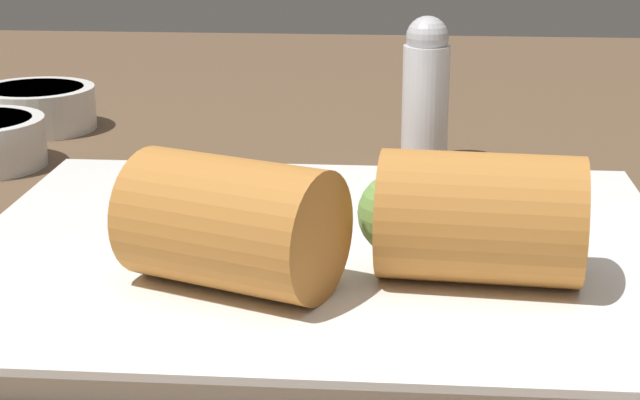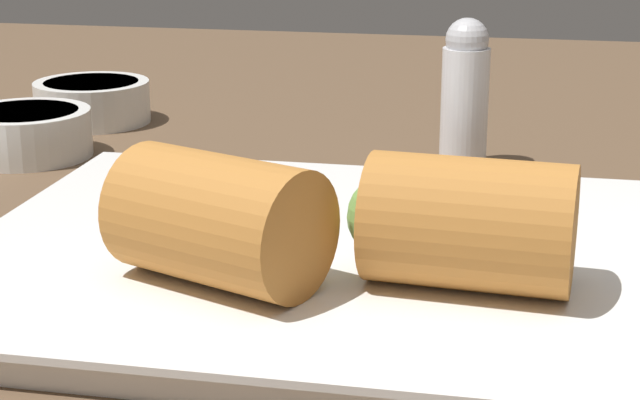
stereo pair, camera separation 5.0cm
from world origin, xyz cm
name	(u,v)px [view 2 (the right image)]	position (x,y,z in cm)	size (l,w,h in cm)	color
table_surface	(367,302)	(0.00, 0.00, 1.00)	(180.00, 140.00, 2.00)	brown
serving_plate	(320,262)	(-2.02, -0.21, 2.76)	(30.16, 25.35, 1.50)	white
roll_front_left	(209,218)	(-5.39, -4.90, 6.01)	(9.05, 7.60, 5.03)	#B77533
roll_front_right	(457,223)	(3.94, -3.57, 6.01)	(8.78, 5.65, 5.03)	#B77533
dipping_bowl_near	(26,132)	(-23.51, 16.13, 3.55)	(7.86, 7.86, 2.85)	silver
dipping_bowl_far	(92,100)	(-23.22, 25.53, 3.55)	(7.86, 7.86, 2.85)	silver
salt_shaker	(465,93)	(2.60, 19.30, 6.37)	(2.76, 2.76, 8.68)	silver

